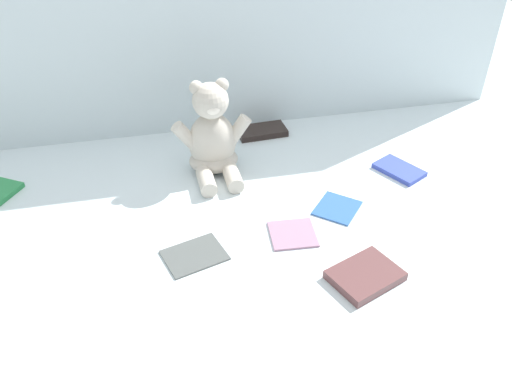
{
  "coord_description": "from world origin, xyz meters",
  "views": [
    {
      "loc": [
        -0.22,
        -0.98,
        0.74
      ],
      "look_at": [
        -0.02,
        -0.1,
        0.1
      ],
      "focal_mm": 36.79,
      "sensor_mm": 36.0,
      "label": 1
    }
  ],
  "objects": [
    {
      "name": "teddy_bear",
      "position": [
        -0.08,
        0.16,
        0.09
      ],
      "size": [
        0.2,
        0.18,
        0.24
      ],
      "rotation": [
        0.0,
        0.0,
        0.02
      ],
      "color": "beige",
      "rests_on": "ground_plane"
    },
    {
      "name": "book_case_4",
      "position": [
        0.05,
        -0.14,
        0.0
      ],
      "size": [
        0.11,
        0.1,
        0.01
      ],
      "primitive_type": "cube",
      "rotation": [
        0.0,
        0.0,
        1.5
      ],
      "color": "#A47791",
      "rests_on": "ground_plane"
    },
    {
      "name": "book_case_6",
      "position": [
        0.09,
        0.31,
        0.01
      ],
      "size": [
        0.14,
        0.08,
        0.02
      ],
      "primitive_type": "cube",
      "rotation": [
        0.0,
        0.0,
        1.63
      ],
      "color": "black",
      "rests_on": "ground_plane"
    },
    {
      "name": "book_case_2",
      "position": [
        -0.17,
        -0.16,
        0.0
      ],
      "size": [
        0.14,
        0.13,
        0.01
      ],
      "primitive_type": "cube",
      "rotation": [
        0.0,
        0.0,
        5.0
      ],
      "color": "#535756",
      "rests_on": "ground_plane"
    },
    {
      "name": "ground_plane",
      "position": [
        0.0,
        0.0,
        0.0
      ],
      "size": [
        3.2,
        3.2,
        0.0
      ],
      "primitive_type": "plane",
      "color": "silver"
    },
    {
      "name": "book_case_3",
      "position": [
        0.39,
        0.04,
        0.01
      ],
      "size": [
        0.12,
        0.14,
        0.01
      ],
      "primitive_type": "cube",
      "rotation": [
        0.0,
        0.0,
        0.49
      ],
      "color": "#384AB3",
      "rests_on": "ground_plane"
    },
    {
      "name": "book_case_0",
      "position": [
        0.18,
        -0.07,
        0.0
      ],
      "size": [
        0.13,
        0.14,
        0.01
      ],
      "primitive_type": "cube",
      "rotation": [
        0.0,
        0.0,
        2.42
      ],
      "color": "#3362A9",
      "rests_on": "ground_plane"
    },
    {
      "name": "backdrop_drape",
      "position": [
        0.0,
        0.4,
        0.34
      ],
      "size": [
        1.66,
        0.03,
        0.69
      ],
      "primitive_type": "cube",
      "color": "silver",
      "rests_on": "ground_plane"
    },
    {
      "name": "book_case_5",
      "position": [
        0.15,
        -0.3,
        0.01
      ],
      "size": [
        0.16,
        0.14,
        0.02
      ],
      "primitive_type": "cube",
      "rotation": [
        0.0,
        0.0,
        1.95
      ],
      "color": "brown",
      "rests_on": "ground_plane"
    }
  ]
}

